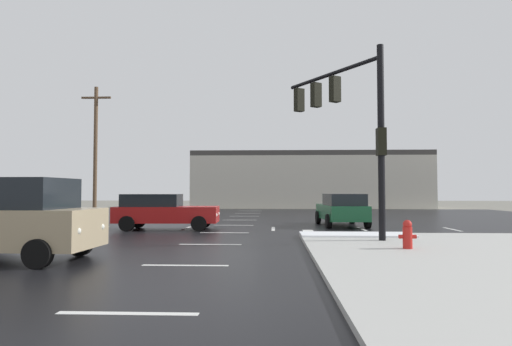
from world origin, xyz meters
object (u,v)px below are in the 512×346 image
Objects in this scene: sedan_green at (342,209)px; utility_pole_distant at (95,148)px; sedan_red at (163,211)px; fire_hydrant at (407,234)px; traffic_signal_mast at (347,113)px.

sedan_green is 0.49× the size of utility_pole_distant.
sedan_red is (-8.25, -2.36, 0.00)m from sedan_green.
utility_pole_distant reaches higher than sedan_red.
traffic_signal_mast is at bearing 107.53° from fire_hydrant.
sedan_green and sedan_red have the same top height.
sedan_green is at bearing -39.36° from traffic_signal_mast.
traffic_signal_mast is at bearing -45.74° from utility_pole_distant.
traffic_signal_mast reaches higher than sedan_green.
fire_hydrant is at bearing 178.92° from sedan_green.
fire_hydrant is 0.17× the size of sedan_green.
fire_hydrant is at bearing -41.42° from sedan_red.
traffic_signal_mast is 8.07× the size of fire_hydrant.
sedan_green is 8.58m from sedan_red.
sedan_red reaches higher than fire_hydrant.
traffic_signal_mast is 1.39× the size of sedan_red.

